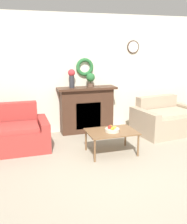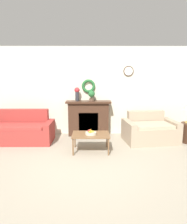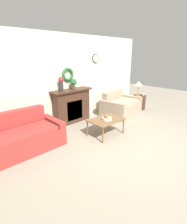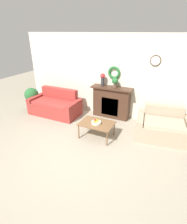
{
  "view_description": "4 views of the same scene",
  "coord_description": "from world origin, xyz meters",
  "px_view_note": "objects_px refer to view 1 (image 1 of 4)",
  "views": [
    {
      "loc": [
        -1.61,
        -3.22,
        1.97
      ],
      "look_at": [
        -0.08,
        1.65,
        0.69
      ],
      "focal_mm": 42.0,
      "sensor_mm": 36.0,
      "label": 1
    },
    {
      "loc": [
        0.15,
        -4.06,
        1.96
      ],
      "look_at": [
        0.18,
        1.62,
        0.9
      ],
      "focal_mm": 35.0,
      "sensor_mm": 36.0,
      "label": 2
    },
    {
      "loc": [
        -3.17,
        -1.81,
        2.1
      ],
      "look_at": [
        -0.11,
        1.37,
        0.64
      ],
      "focal_mm": 28.0,
      "sensor_mm": 36.0,
      "label": 3
    },
    {
      "loc": [
        1.81,
        -2.75,
        2.74
      ],
      "look_at": [
        -0.09,
        1.33,
        0.64
      ],
      "focal_mm": 28.0,
      "sensor_mm": 36.0,
      "label": 4
    }
  ],
  "objects_px": {
    "vase_on_mantel_left": "(72,77)",
    "potted_plant_on_mantel": "(91,79)",
    "loveseat_right": "(165,120)",
    "fireplace": "(87,109)",
    "coffee_table": "(111,133)",
    "fruit_bowl": "(112,129)",
    "couch_left": "(2,135)"
  },
  "relations": [
    {
      "from": "loveseat_right",
      "to": "fruit_bowl",
      "type": "relative_size",
      "value": 5.73
    },
    {
      "from": "fruit_bowl",
      "to": "vase_on_mantel_left",
      "type": "distance_m",
      "value": 1.71
    },
    {
      "from": "couch_left",
      "to": "potted_plant_on_mantel",
      "type": "xyz_separation_m",
      "value": [
        1.98,
        0.61,
        0.95
      ]
    },
    {
      "from": "loveseat_right",
      "to": "vase_on_mantel_left",
      "type": "height_order",
      "value": "vase_on_mantel_left"
    },
    {
      "from": "fireplace",
      "to": "vase_on_mantel_left",
      "type": "relative_size",
      "value": 3.29
    },
    {
      "from": "coffee_table",
      "to": "potted_plant_on_mantel",
      "type": "bearing_deg",
      "value": 89.47
    },
    {
      "from": "fireplace",
      "to": "fruit_bowl",
      "type": "distance_m",
      "value": 1.44
    },
    {
      "from": "loveseat_right",
      "to": "potted_plant_on_mantel",
      "type": "xyz_separation_m",
      "value": [
        -1.65,
        0.59,
        0.96
      ]
    },
    {
      "from": "loveseat_right",
      "to": "fireplace",
      "type": "bearing_deg",
      "value": 152.87
    },
    {
      "from": "fireplace",
      "to": "vase_on_mantel_left",
      "type": "height_order",
      "value": "vase_on_mantel_left"
    },
    {
      "from": "vase_on_mantel_left",
      "to": "potted_plant_on_mantel",
      "type": "height_order",
      "value": "vase_on_mantel_left"
    },
    {
      "from": "fruit_bowl",
      "to": "vase_on_mantel_left",
      "type": "relative_size",
      "value": 0.65
    },
    {
      "from": "loveseat_right",
      "to": "vase_on_mantel_left",
      "type": "xyz_separation_m",
      "value": [
        -2.08,
        0.61,
        1.01
      ]
    },
    {
      "from": "fruit_bowl",
      "to": "loveseat_right",
      "type": "bearing_deg",
      "value": 26.42
    },
    {
      "from": "couch_left",
      "to": "potted_plant_on_mantel",
      "type": "distance_m",
      "value": 2.28
    },
    {
      "from": "coffee_table",
      "to": "fruit_bowl",
      "type": "bearing_deg",
      "value": -98.28
    },
    {
      "from": "potted_plant_on_mantel",
      "to": "fireplace",
      "type": "bearing_deg",
      "value": 171.24
    },
    {
      "from": "fireplace",
      "to": "coffee_table",
      "type": "distance_m",
      "value": 1.41
    },
    {
      "from": "potted_plant_on_mantel",
      "to": "loveseat_right",
      "type": "bearing_deg",
      "value": -19.73
    },
    {
      "from": "couch_left",
      "to": "vase_on_mantel_left",
      "type": "relative_size",
      "value": 4.27
    },
    {
      "from": "loveseat_right",
      "to": "vase_on_mantel_left",
      "type": "distance_m",
      "value": 2.4
    },
    {
      "from": "couch_left",
      "to": "potted_plant_on_mantel",
      "type": "relative_size",
      "value": 5.52
    },
    {
      "from": "coffee_table",
      "to": "vase_on_mantel_left",
      "type": "relative_size",
      "value": 2.21
    },
    {
      "from": "vase_on_mantel_left",
      "to": "loveseat_right",
      "type": "bearing_deg",
      "value": -16.34
    },
    {
      "from": "fireplace",
      "to": "fruit_bowl",
      "type": "height_order",
      "value": "fireplace"
    },
    {
      "from": "fireplace",
      "to": "fruit_bowl",
      "type": "bearing_deg",
      "value": -86.96
    },
    {
      "from": "vase_on_mantel_left",
      "to": "potted_plant_on_mantel",
      "type": "relative_size",
      "value": 1.29
    },
    {
      "from": "loveseat_right",
      "to": "fruit_bowl",
      "type": "height_order",
      "value": "loveseat_right"
    },
    {
      "from": "couch_left",
      "to": "loveseat_right",
      "type": "xyz_separation_m",
      "value": [
        3.63,
        0.02,
        -0.0
      ]
    },
    {
      "from": "loveseat_right",
      "to": "coffee_table",
      "type": "distance_m",
      "value": 1.84
    },
    {
      "from": "loveseat_right",
      "to": "potted_plant_on_mantel",
      "type": "height_order",
      "value": "potted_plant_on_mantel"
    },
    {
      "from": "vase_on_mantel_left",
      "to": "fruit_bowl",
      "type": "bearing_deg",
      "value": -73.78
    }
  ]
}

